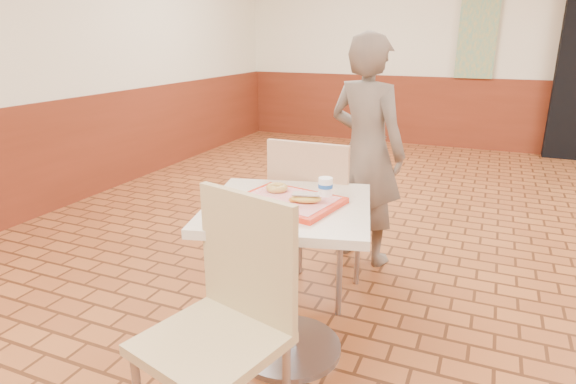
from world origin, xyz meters
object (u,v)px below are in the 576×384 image
at_px(customer, 366,152).
at_px(chair_main_front, 226,313).
at_px(main_table, 288,255).
at_px(serving_tray, 288,201).
at_px(ring_donut, 277,188).
at_px(paper_cup, 325,186).
at_px(long_john_donut, 305,198).
at_px(chair_main_back, 314,213).

bearing_deg(customer, chair_main_front, 106.81).
height_order(main_table, serving_tray, serving_tray).
bearing_deg(customer, ring_donut, 101.02).
height_order(chair_main_front, ring_donut, chair_main_front).
xyz_separation_m(main_table, paper_cup, (0.15, 0.11, 0.34)).
xyz_separation_m(ring_donut, long_john_donut, (0.19, -0.11, 0.00)).
height_order(chair_main_back, paper_cup, chair_main_back).
xyz_separation_m(serving_tray, long_john_donut, (0.10, -0.02, 0.04)).
relative_size(main_table, paper_cup, 9.26).
bearing_deg(chair_main_back, chair_main_front, 93.00).
distance_m(ring_donut, paper_cup, 0.24).
height_order(chair_main_back, long_john_donut, chair_main_back).
bearing_deg(customer, chair_main_back, 98.73).
distance_m(customer, long_john_donut, 1.27).
height_order(serving_tray, long_john_donut, long_john_donut).
bearing_deg(long_john_donut, serving_tray, 165.76).
bearing_deg(ring_donut, paper_cup, 7.05).
bearing_deg(long_john_donut, paper_cup, 70.00).
distance_m(serving_tray, long_john_donut, 0.11).
relative_size(ring_donut, paper_cup, 1.24).
relative_size(chair_main_front, ring_donut, 9.35).
xyz_separation_m(main_table, chair_main_front, (0.00, -0.60, 0.02)).
relative_size(main_table, customer, 0.51).
relative_size(chair_main_front, long_john_donut, 6.48).
xyz_separation_m(main_table, customer, (0.06, 1.24, 0.25)).
relative_size(chair_main_back, serving_tray, 2.21).
bearing_deg(chair_main_back, main_table, 96.37).
bearing_deg(main_table, chair_main_back, 96.52).
height_order(customer, ring_donut, customer).
bearing_deg(serving_tray, chair_main_front, -89.90).
bearing_deg(main_table, customer, 87.15).
distance_m(main_table, customer, 1.27).
relative_size(customer, serving_tray, 3.47).
relative_size(main_table, serving_tray, 1.75).
distance_m(serving_tray, ring_donut, 0.13).
relative_size(main_table, long_john_donut, 5.18).
xyz_separation_m(main_table, serving_tray, (0.00, 0.00, 0.28)).
distance_m(customer, serving_tray, 1.24).
relative_size(main_table, chair_main_back, 0.79).
distance_m(chair_main_back, customer, 0.75).
height_order(chair_main_front, chair_main_back, chair_main_back).
distance_m(chair_main_front, chair_main_back, 1.14).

